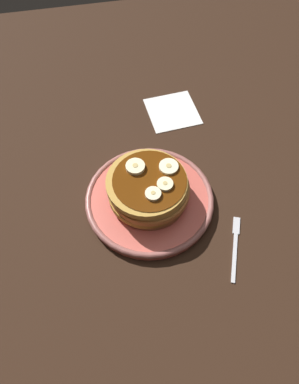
% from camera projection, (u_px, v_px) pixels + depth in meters
% --- Properties ---
extents(ground_plane, '(1.40, 1.40, 0.03)m').
position_uv_depth(ground_plane, '(150.00, 207.00, 0.76)').
color(ground_plane, black).
extents(plate, '(0.25, 0.25, 0.02)m').
position_uv_depth(plate, '(150.00, 200.00, 0.74)').
color(plate, '#CC594C').
rests_on(plate, ground_plane).
extents(pancake_stack, '(0.15, 0.15, 0.06)m').
position_uv_depth(pancake_stack, '(149.00, 189.00, 0.71)').
color(pancake_stack, '#995F38').
rests_on(pancake_stack, plate).
extents(banana_slice_0, '(0.04, 0.04, 0.01)m').
position_uv_depth(banana_slice_0, '(169.00, 167.00, 0.69)').
color(banana_slice_0, '#FDF2C0').
rests_on(banana_slice_0, pancake_stack).
extents(banana_slice_1, '(0.04, 0.04, 0.01)m').
position_uv_depth(banana_slice_1, '(135.00, 167.00, 0.69)').
color(banana_slice_1, '#F9EBB4').
rests_on(banana_slice_1, pancake_stack).
extents(banana_slice_2, '(0.03, 0.03, 0.01)m').
position_uv_depth(banana_slice_2, '(151.00, 194.00, 0.66)').
color(banana_slice_2, '#F7E8BA').
rests_on(banana_slice_2, pancake_stack).
extents(banana_slice_3, '(0.03, 0.03, 0.01)m').
position_uv_depth(banana_slice_3, '(165.00, 184.00, 0.67)').
color(banana_slice_3, '#F5ECB8').
rests_on(banana_slice_3, pancake_stack).
extents(napkin, '(0.12, 0.12, 0.00)m').
position_uv_depth(napkin, '(172.00, 111.00, 0.88)').
color(napkin, white).
rests_on(napkin, ground_plane).
extents(fork, '(0.12, 0.06, 0.01)m').
position_uv_depth(fork, '(235.00, 244.00, 0.69)').
color(fork, silver).
rests_on(fork, ground_plane).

